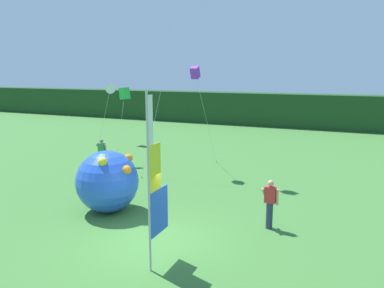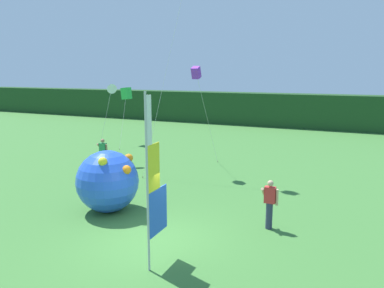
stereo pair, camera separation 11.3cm
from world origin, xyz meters
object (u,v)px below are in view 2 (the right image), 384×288
Objects in this scene: person_mid_field at (270,203)px; kite_green_box_1 at (126,94)px; person_near_banner at (103,154)px; kite_white_delta_0 at (112,89)px; inflatable_balloon at (108,181)px; banner_flag at (153,186)px; kite_purple_box_4 at (196,73)px; folding_chair at (109,167)px.

person_mid_field is 0.41× the size of kite_green_box_1.
kite_green_box_1 reaches higher than person_mid_field.
kite_white_delta_0 is at bearing 111.81° from person_near_banner.
person_mid_field is 0.72× the size of inflatable_balloon.
person_mid_field is at bearing -21.22° from person_near_banner.
kite_white_delta_0 is 1.11× the size of kite_green_box_1.
kite_green_box_1 is at bearing 139.69° from person_mid_field.
kite_green_box_1 is (-12.78, 10.84, 2.72)m from person_mid_field.
kite_purple_box_4 is (-2.73, 9.10, 2.82)m from banner_flag.
inflatable_balloon is (-3.54, 2.75, -1.08)m from banner_flag.
inflatable_balloon is 7.49m from kite_purple_box_4.
kite_green_box_1 is at bearing 125.99° from banner_flag.
kite_white_delta_0 is at bearing 124.27° from inflatable_balloon.
person_mid_field is at bearing -18.72° from folding_chair.
folding_chair is at bearing 133.91° from banner_flag.
person_near_banner is at bearing -158.28° from kite_purple_box_4.
kite_purple_box_4 is at bearing 132.39° from person_mid_field.
person_mid_field is 9.04m from folding_chair.
kite_purple_box_4 is (0.81, 6.35, 3.90)m from inflatable_balloon.
banner_flag is 5.24× the size of folding_chair.
banner_flag is 9.91m from kite_purple_box_4.
banner_flag reaches higher than inflatable_balloon.
kite_purple_box_4 is (-5.01, 5.48, 4.17)m from person_mid_field.
banner_flag is at bearing -73.31° from kite_purple_box_4.
kite_green_box_1 is 9.55m from kite_purple_box_4.
banner_flag is 1.04× the size of kite_white_delta_0.
kite_green_box_1 is at bearing 120.75° from inflatable_balloon.
kite_white_delta_0 is 0.83× the size of kite_purple_box_4.
kite_white_delta_0 is (-4.52, 6.64, 3.02)m from inflatable_balloon.
person_near_banner is 0.75× the size of inflatable_balloon.
person_near_banner is 1.31m from folding_chair.
person_near_banner is at bearing 129.01° from inflatable_balloon.
kite_white_delta_0 is at bearing 150.81° from person_mid_field.
banner_flag is at bearing -54.01° from kite_green_box_1.
person_near_banner is (-7.23, 7.31, -1.31)m from banner_flag.
person_near_banner is at bearing 134.69° from banner_flag.
folding_chair is at bearing -61.96° from kite_green_box_1.
inflatable_balloon reaches higher than person_near_banner.
inflatable_balloon is at bearing -55.73° from kite_white_delta_0.
kite_green_box_1 is (-10.51, 14.46, 1.37)m from banner_flag.
banner_flag is 1.15× the size of kite_green_box_1.
kite_purple_box_4 is at bearing 82.72° from inflatable_balloon.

